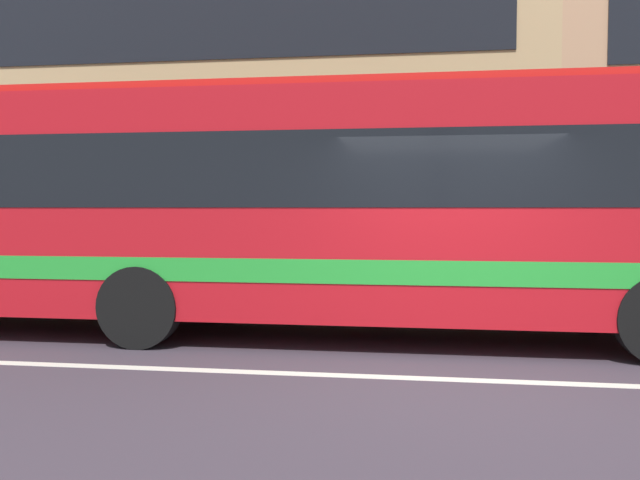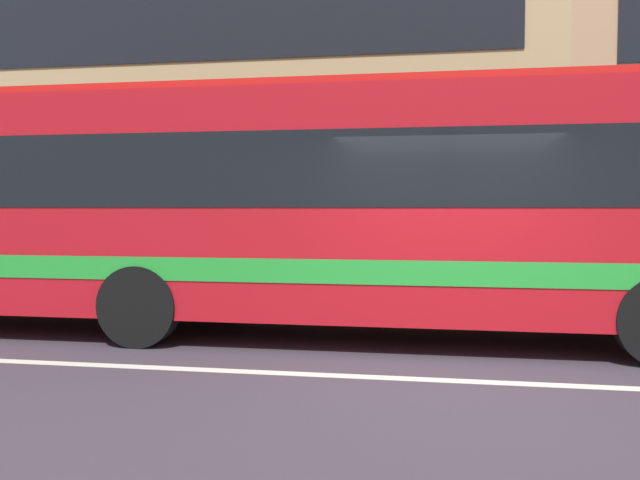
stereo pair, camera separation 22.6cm
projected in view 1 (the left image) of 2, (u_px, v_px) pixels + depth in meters
name	position (u px, v px, depth m)	size (l,w,h in m)	color
ground_plane	(452.00, 380.00, 6.49)	(160.00, 160.00, 0.00)	#3F3642
lane_centre_line	(452.00, 379.00, 6.49)	(60.00, 0.16, 0.01)	silver
hedge_row_far	(333.00, 279.00, 12.20)	(20.15, 1.10, 0.75)	#36632A
apartment_block_left	(128.00, 90.00, 20.14)	(23.70, 9.05, 10.63)	tan
transit_bus	(228.00, 202.00, 8.92)	(12.39, 2.61, 3.24)	red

